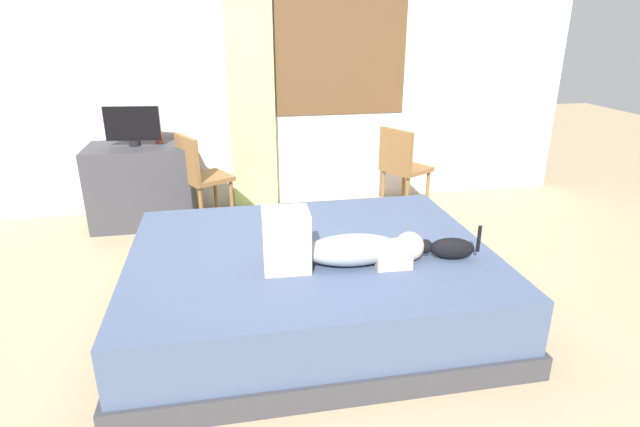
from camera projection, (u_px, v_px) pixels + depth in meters
name	position (u px, v px, depth m)	size (l,w,h in m)	color
ground_plane	(301.00, 329.00, 3.12)	(16.00, 16.00, 0.00)	tan
back_wall_with_window	(263.00, 58.00, 4.84)	(6.40, 0.14, 2.90)	silver
bed	(310.00, 282.00, 3.21)	(2.25, 1.77, 0.46)	#38383D
person_lying	(336.00, 246.00, 2.88)	(0.94, 0.30, 0.34)	#8C939E
cat	(449.00, 248.00, 2.97)	(0.35, 0.17, 0.21)	black
desk	(142.00, 185.00, 4.66)	(0.90, 0.56, 0.74)	#38383D
tv_monitor	(133.00, 125.00, 4.46)	(0.48, 0.10, 0.35)	black
cup	(160.00, 138.00, 4.61)	(0.07, 0.07, 0.09)	#B23D38
chair_by_desk	(199.00, 174.00, 4.50)	(0.51, 0.51, 0.86)	brown
chair_spare	(402.00, 165.00, 4.78)	(0.52, 0.52, 0.86)	brown
curtain_left	(251.00, 80.00, 4.78)	(0.44, 0.06, 2.53)	#ADCC75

